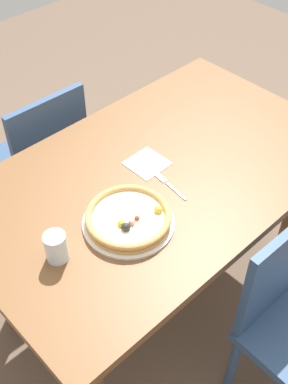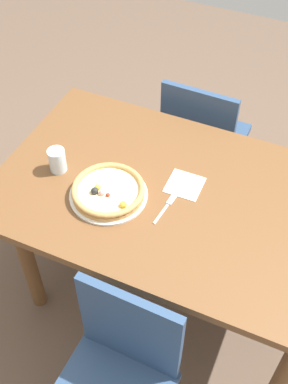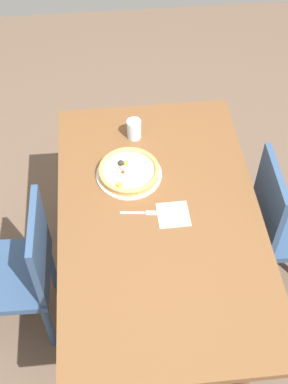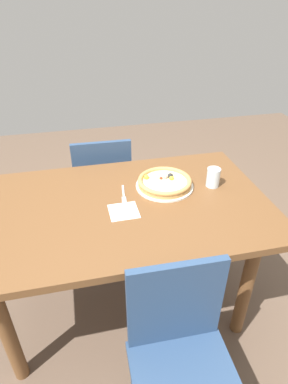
{
  "view_description": "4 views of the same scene",
  "coord_description": "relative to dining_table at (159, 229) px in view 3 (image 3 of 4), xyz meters",
  "views": [
    {
      "loc": [
        -0.96,
        -0.93,
        1.99
      ],
      "look_at": [
        -0.13,
        -0.06,
        0.79
      ],
      "focal_mm": 45.04,
      "sensor_mm": 36.0,
      "label": 1
    },
    {
      "loc": [
        0.39,
        -1.23,
        2.2
      ],
      "look_at": [
        -0.13,
        -0.06,
        0.79
      ],
      "focal_mm": 45.33,
      "sensor_mm": 36.0,
      "label": 2
    },
    {
      "loc": [
        1.34,
        -0.21,
        2.57
      ],
      "look_at": [
        -0.13,
        -0.06,
        0.79
      ],
      "focal_mm": 47.35,
      "sensor_mm": 36.0,
      "label": 3
    },
    {
      "loc": [
        0.18,
        1.31,
        1.69
      ],
      "look_at": [
        -0.13,
        -0.06,
        0.79
      ],
      "focal_mm": 30.08,
      "sensor_mm": 36.0,
      "label": 4
    }
  ],
  "objects": [
    {
      "name": "dining_table",
      "position": [
        0.0,
        0.0,
        0.0
      ],
      "size": [
        1.49,
        0.91,
        0.77
      ],
      "color": "brown",
      "rests_on": "ground"
    },
    {
      "name": "pizza",
      "position": [
        -0.26,
        -0.12,
        0.13
      ],
      "size": [
        0.29,
        0.29,
        0.05
      ],
      "color": "tan",
      "rests_on": "plate"
    },
    {
      "name": "chair_near",
      "position": [
        0.04,
        -0.67,
        -0.19
      ],
      "size": [
        0.41,
        0.41,
        0.87
      ],
      "rotation": [
        0.0,
        0.0,
        3.12
      ],
      "color": "navy",
      "rests_on": "ground"
    },
    {
      "name": "napkin",
      "position": [
        -0.0,
        0.06,
        0.1
      ],
      "size": [
        0.14,
        0.14,
        0.0
      ],
      "primitive_type": "cube",
      "rotation": [
        0.0,
        0.0,
        0.02
      ],
      "color": "white",
      "rests_on": "dining_table"
    },
    {
      "name": "ground_plane",
      "position": [
        0.0,
        0.0,
        -0.66
      ],
      "size": [
        6.0,
        6.0,
        0.0
      ],
      "primitive_type": "plane",
      "color": "brown"
    },
    {
      "name": "drinking_glass",
      "position": [
        -0.51,
        -0.07,
        0.16
      ],
      "size": [
        0.07,
        0.07,
        0.1
      ],
      "primitive_type": "cylinder",
      "color": "silver",
      "rests_on": "dining_table"
    },
    {
      "name": "chair_far",
      "position": [
        -0.11,
        0.67,
        -0.19
      ],
      "size": [
        0.41,
        0.41,
        0.87
      ],
      "rotation": [
        0.0,
        0.0,
        -0.02
      ],
      "color": "navy",
      "rests_on": "ground"
    },
    {
      "name": "fork",
      "position": [
        -0.02,
        -0.08,
        0.1
      ],
      "size": [
        0.03,
        0.17,
        0.0
      ],
      "rotation": [
        0.0,
        0.0,
        1.46
      ],
      "color": "silver",
      "rests_on": "dining_table"
    },
    {
      "name": "plate",
      "position": [
        -0.26,
        -0.12,
        0.11
      ],
      "size": [
        0.31,
        0.31,
        0.01
      ],
      "primitive_type": "cylinder",
      "color": "silver",
      "rests_on": "dining_table"
    }
  ]
}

